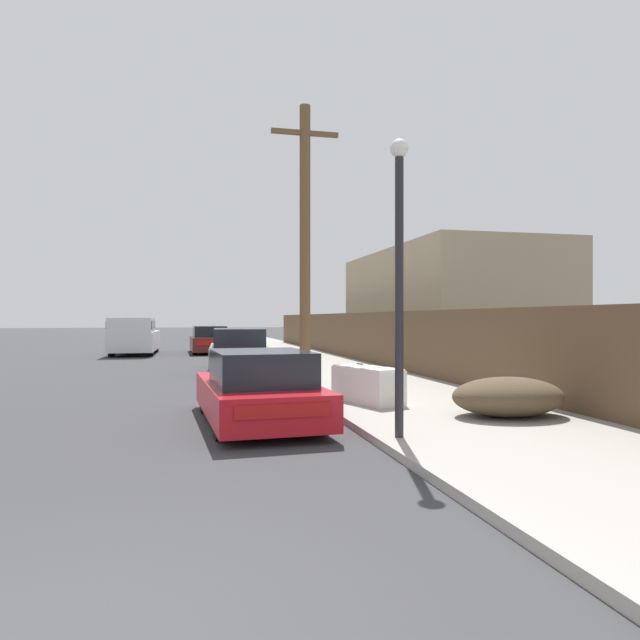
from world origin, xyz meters
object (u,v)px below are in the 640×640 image
object	(u,v)px
discarded_fridge	(367,384)
pickup_truck	(134,336)
parked_sports_car_red	(258,390)
brush_pile	(508,397)
street_lamp	(399,262)
car_parked_mid	(239,352)
car_parked_far	(209,340)
utility_pole	(305,238)

from	to	relation	value
discarded_fridge	pickup_truck	xyz separation A→B (m)	(-5.99, 18.16, 0.43)
parked_sports_car_red	brush_pile	bearing A→B (deg)	-16.30
parked_sports_car_red	street_lamp	distance (m)	3.37
brush_pile	street_lamp	bearing A→B (deg)	-153.84
car_parked_mid	pickup_truck	xyz separation A→B (m)	(-4.17, 10.06, 0.23)
street_lamp	discarded_fridge	bearing A→B (deg)	79.88
car_parked_mid	car_parked_far	xyz separation A→B (m)	(-0.57, 10.70, -0.02)
pickup_truck	parked_sports_car_red	bearing A→B (deg)	101.65
car_parked_far	brush_pile	world-z (taller)	car_parked_far
car_parked_far	parked_sports_car_red	bearing A→B (deg)	-91.30
brush_pile	parked_sports_car_red	bearing A→B (deg)	167.06
car_parked_mid	car_parked_far	world-z (taller)	car_parked_mid
utility_pole	street_lamp	size ratio (longest dim) A/B	1.76
parked_sports_car_red	pickup_truck	bearing A→B (deg)	97.50
pickup_truck	brush_pile	size ratio (longest dim) A/B	2.76
car_parked_mid	street_lamp	xyz separation A→B (m)	(1.23, -11.35, 1.88)
car_parked_mid	car_parked_far	distance (m)	10.71
pickup_truck	street_lamp	xyz separation A→B (m)	(5.41, -21.41, 1.65)
car_parked_mid	utility_pole	size ratio (longest dim) A/B	0.65
car_parked_far	pickup_truck	world-z (taller)	pickup_truck
parked_sports_car_red	car_parked_far	bearing A→B (deg)	86.94
pickup_truck	street_lamp	distance (m)	22.14
car_parked_mid	street_lamp	distance (m)	11.57
parked_sports_car_red	brush_pile	size ratio (longest dim) A/B	2.15
utility_pole	brush_pile	xyz separation A→B (m)	(2.24, -6.14, -3.43)
discarded_fridge	car_parked_mid	size ratio (longest dim) A/B	0.38
car_parked_mid	car_parked_far	size ratio (longest dim) A/B	1.03
car_parked_far	brush_pile	size ratio (longest dim) A/B	2.35
utility_pole	brush_pile	world-z (taller)	utility_pole
brush_pile	car_parked_mid	bearing A→B (deg)	109.64
parked_sports_car_red	car_parked_mid	distance (m)	9.24
car_parked_mid	street_lamp	size ratio (longest dim) A/B	1.14
pickup_truck	car_parked_mid	bearing A→B (deg)	113.31
pickup_truck	brush_pile	world-z (taller)	pickup_truck
car_parked_mid	utility_pole	bearing A→B (deg)	-67.63
car_parked_far	utility_pole	bearing A→B (deg)	-83.99
discarded_fridge	car_parked_mid	xyz separation A→B (m)	(-1.81, 8.10, 0.20)
car_parked_mid	pickup_truck	distance (m)	10.89
utility_pole	car_parked_mid	bearing A→B (deg)	109.07
discarded_fridge	parked_sports_car_red	bearing A→B (deg)	-171.35
street_lamp	car_parked_far	bearing A→B (deg)	94.69
pickup_truck	utility_pole	world-z (taller)	utility_pole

